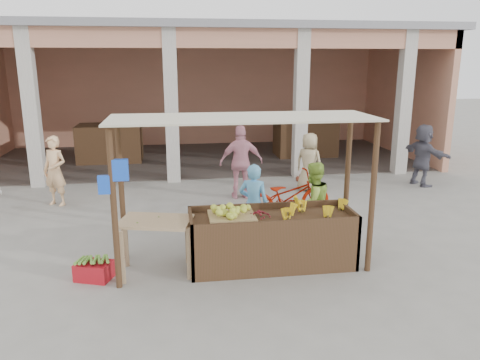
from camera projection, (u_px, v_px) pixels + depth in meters
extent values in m
plane|color=slate|center=(240.00, 266.00, 7.50)|extent=(60.00, 60.00, 0.00)
cube|color=tan|center=(197.00, 92.00, 17.93)|extent=(14.00, 0.20, 4.00)
cube|color=tan|center=(402.00, 96.00, 16.12)|extent=(0.20, 6.00, 4.00)
cube|color=tan|center=(208.00, 38.00, 11.98)|extent=(14.00, 0.30, 0.50)
cube|color=gray|center=(201.00, 30.00, 14.62)|extent=(14.40, 6.40, 0.20)
cube|color=beige|center=(31.00, 109.00, 11.78)|extent=(0.35, 0.35, 4.00)
cube|color=beige|center=(171.00, 107.00, 12.28)|extent=(0.35, 0.35, 4.00)
cube|color=beige|center=(301.00, 105.00, 12.77)|extent=(0.35, 0.35, 4.00)
cube|color=beige|center=(404.00, 104.00, 13.19)|extent=(0.35, 0.35, 4.00)
cube|color=#452A1B|center=(110.00, 143.00, 15.07)|extent=(2.00, 1.20, 1.20)
cube|color=#452A1B|center=(305.00, 138.00, 15.99)|extent=(2.00, 1.20, 1.20)
cube|color=#452A1B|center=(271.00, 241.00, 7.47)|extent=(2.60, 0.95, 0.80)
cylinder|color=#452A1B|center=(114.00, 210.00, 6.52)|extent=(0.09, 0.09, 2.35)
cylinder|color=#452A1B|center=(372.00, 199.00, 7.05)|extent=(0.09, 0.09, 2.35)
cylinder|color=#452A1B|center=(121.00, 190.00, 7.52)|extent=(0.09, 0.09, 2.35)
cylinder|color=#452A1B|center=(347.00, 182.00, 8.06)|extent=(0.09, 0.09, 2.35)
cube|color=beige|center=(243.00, 118.00, 6.99)|extent=(4.00, 1.35, 0.03)
cube|color=blue|center=(120.00, 170.00, 6.39)|extent=(0.22, 0.08, 0.30)
cube|color=blue|center=(105.00, 185.00, 6.41)|extent=(0.18, 0.07, 0.26)
cube|color=#A68955|center=(232.00, 216.00, 7.32)|extent=(0.72, 0.63, 0.06)
ellipsoid|color=yellow|center=(232.00, 211.00, 7.30)|extent=(0.62, 0.54, 0.13)
ellipsoid|color=maroon|center=(259.00, 214.00, 7.31)|extent=(0.43, 0.35, 0.14)
cube|color=tan|center=(155.00, 221.00, 7.08)|extent=(1.20, 0.95, 0.04)
cube|color=tan|center=(122.00, 258.00, 6.82)|extent=(0.06, 0.06, 0.82)
cube|color=tan|center=(189.00, 254.00, 6.96)|extent=(0.06, 0.06, 0.82)
cube|color=tan|center=(126.00, 242.00, 7.41)|extent=(0.06, 0.06, 0.82)
cube|color=tan|center=(187.00, 239.00, 7.54)|extent=(0.06, 0.06, 0.82)
cube|color=#AF121D|center=(94.00, 271.00, 7.03)|extent=(0.61, 0.52, 0.27)
ellipsoid|color=maroon|center=(298.00, 171.00, 12.63)|extent=(0.43, 0.43, 0.58)
ellipsoid|color=maroon|center=(310.00, 170.00, 12.73)|extent=(0.43, 0.43, 0.58)
ellipsoid|color=maroon|center=(301.00, 169.00, 12.94)|extent=(0.43, 0.43, 0.58)
imported|color=#5CACE2|center=(254.00, 202.00, 8.26)|extent=(0.71, 0.62, 1.56)
imported|color=#A1CD47|center=(313.00, 201.00, 8.30)|extent=(0.86, 0.71, 1.56)
imported|color=#8F1502|center=(288.00, 196.00, 9.50)|extent=(1.15, 2.13, 1.06)
imported|color=pink|center=(241.00, 160.00, 10.98)|extent=(1.10, 0.60, 1.86)
imported|color=tan|center=(309.00, 159.00, 11.62)|extent=(0.92, 0.91, 1.63)
imported|color=#545260|center=(423.00, 153.00, 12.14)|extent=(1.02, 1.69, 1.70)
imported|color=#FAC288|center=(55.00, 170.00, 10.47)|extent=(0.76, 0.69, 1.65)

